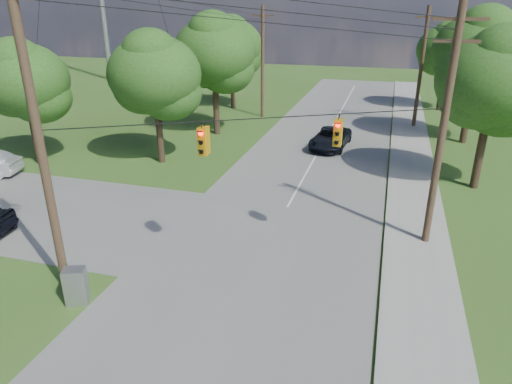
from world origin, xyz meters
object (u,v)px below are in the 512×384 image
(control_cabinet, at_px, (76,286))
(pole_sw, at_px, (37,130))
(pole_north_e, at_px, (421,67))
(pole_ne, at_px, (443,126))
(car_main_north, at_px, (330,138))
(pole_north_w, at_px, (263,62))

(control_cabinet, bearing_deg, pole_sw, 122.04)
(pole_sw, relative_size, control_cabinet, 8.55)
(pole_sw, height_order, pole_north_e, pole_sw)
(pole_north_e, distance_m, control_cabinet, 33.08)
(pole_ne, xyz_separation_m, pole_north_e, (-0.00, 22.00, -0.34))
(pole_north_e, height_order, car_main_north, pole_north_e)
(pole_sw, distance_m, pole_ne, 15.51)
(pole_sw, xyz_separation_m, car_main_north, (7.28, 21.19, -5.47))
(pole_ne, relative_size, car_main_north, 2.02)
(pole_north_e, bearing_deg, car_main_north, -126.46)
(pole_north_e, relative_size, car_main_north, 1.92)
(pole_ne, xyz_separation_m, car_main_north, (-6.22, 13.59, -4.71))
(pole_ne, distance_m, pole_north_e, 22.00)
(pole_ne, distance_m, pole_north_w, 26.03)
(pole_sw, xyz_separation_m, pole_north_w, (-0.40, 29.60, -1.10))
(pole_sw, distance_m, pole_north_e, 32.55)
(pole_ne, distance_m, car_main_north, 15.67)
(pole_north_e, distance_m, pole_north_w, 13.90)
(pole_north_w, relative_size, control_cabinet, 7.13)
(pole_sw, height_order, car_main_north, pole_sw)
(pole_sw, height_order, control_cabinet, pole_sw)
(pole_sw, height_order, pole_north_w, pole_sw)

